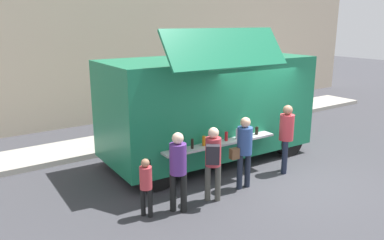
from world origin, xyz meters
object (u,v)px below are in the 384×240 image
at_px(customer_mid_with_backpack, 213,157).
at_px(customer_rear_waiting, 178,165).
at_px(trash_bin, 252,108).
at_px(food_truck_main, 209,105).
at_px(child_near_queue, 146,182).
at_px(customer_front_ordering, 244,147).
at_px(customer_extra_browsing, 286,133).

bearing_deg(customer_mid_with_backpack, customer_rear_waiting, 126.79).
bearing_deg(trash_bin, customer_mid_with_backpack, -140.49).
distance_m(food_truck_main, child_near_queue, 3.53).
height_order(customer_front_ordering, customer_rear_waiting, customer_front_ordering).
relative_size(customer_front_ordering, customer_extra_browsing, 0.96).
xyz_separation_m(customer_rear_waiting, customer_extra_browsing, (3.28, 0.19, 0.05)).
bearing_deg(customer_front_ordering, trash_bin, -39.13).
distance_m(food_truck_main, customer_rear_waiting, 3.10).
bearing_deg(customer_mid_with_backpack, trash_bin, -10.87).
bearing_deg(customer_extra_browsing, trash_bin, -73.61).
height_order(trash_bin, customer_rear_waiting, customer_rear_waiting).
distance_m(customer_front_ordering, customer_extra_browsing, 1.49).
xyz_separation_m(customer_mid_with_backpack, customer_extra_browsing, (2.45, 0.23, 0.05)).
xyz_separation_m(customer_extra_browsing, child_near_queue, (-3.89, -0.01, -0.32)).
bearing_deg(customer_extra_browsing, customer_front_ordering, 54.95).
relative_size(trash_bin, child_near_queue, 0.85).
xyz_separation_m(customer_mid_with_backpack, child_near_queue, (-1.44, 0.22, -0.27)).
distance_m(food_truck_main, customer_extra_browsing, 2.14).
xyz_separation_m(trash_bin, customer_rear_waiting, (-6.14, -4.35, 0.47)).
relative_size(customer_front_ordering, customer_rear_waiting, 1.01).
bearing_deg(customer_front_ordering, child_near_queue, 94.36).
bearing_deg(child_near_queue, trash_bin, -1.17).
xyz_separation_m(customer_front_ordering, customer_extra_browsing, (1.49, 0.10, 0.05)).
distance_m(customer_front_ordering, customer_rear_waiting, 1.79).
bearing_deg(trash_bin, customer_extra_browsing, -124.61).
height_order(food_truck_main, customer_front_ordering, food_truck_main).
bearing_deg(customer_rear_waiting, food_truck_main, -4.75).
relative_size(trash_bin, customer_front_ordering, 0.61).
xyz_separation_m(customer_front_ordering, child_near_queue, (-2.40, 0.09, -0.27)).
xyz_separation_m(food_truck_main, customer_front_ordering, (-0.49, -1.94, -0.53)).
height_order(food_truck_main, customer_extra_browsing, food_truck_main).
distance_m(customer_front_ordering, child_near_queue, 2.42).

